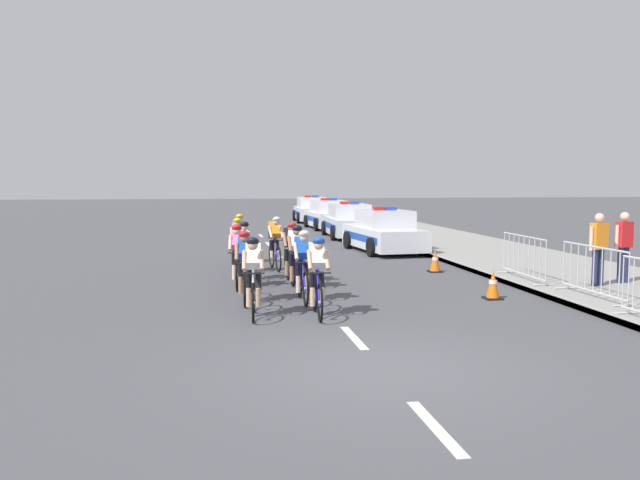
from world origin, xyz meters
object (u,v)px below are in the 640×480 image
at_px(cyclist_third, 245,265).
at_px(spectator_middle, 599,244).
at_px(spectator_back, 624,242).
at_px(cyclist_seventh, 243,250).
at_px(traffic_cone_mid, 493,285).
at_px(cyclist_fifth, 238,255).
at_px(police_car_second, 349,222).
at_px(police_car_third, 328,216).
at_px(cyclist_second, 317,275).
at_px(police_car_furthest, 311,211).
at_px(police_car_nearest, 384,233).
at_px(cyclist_eighth, 291,252).
at_px(crowd_barrier_middle, 593,272).
at_px(cyclist_eleventh, 239,238).
at_px(cyclist_ninth, 237,244).
at_px(crowd_barrier_rear, 524,258).
at_px(cyclist_lead, 253,276).
at_px(cyclist_sixth, 296,256).
at_px(traffic_cone_near, 435,261).
at_px(cyclist_tenth, 275,242).
at_px(cyclist_fourth, 303,265).

bearing_deg(cyclist_third, spectator_middle, 1.36).
distance_m(cyclist_third, spectator_back, 8.94).
distance_m(cyclist_seventh, traffic_cone_mid, 6.22).
height_order(cyclist_fifth, police_car_second, police_car_second).
bearing_deg(police_car_third, cyclist_seventh, -106.94).
bearing_deg(cyclist_second, spectator_middle, 15.04).
relative_size(cyclist_fifth, police_car_furthest, 0.39).
relative_size(police_car_nearest, police_car_furthest, 1.02).
xyz_separation_m(cyclist_eighth, crowd_barrier_middle, (5.88, -3.64, -0.14)).
bearing_deg(spectator_middle, cyclist_eighth, 161.40).
xyz_separation_m(cyclist_eleventh, crowd_barrier_middle, (6.96, -7.74, -0.14)).
xyz_separation_m(cyclist_ninth, spectator_middle, (8.03, -4.33, 0.30)).
xyz_separation_m(cyclist_eleventh, police_car_third, (5.18, 13.66, -0.11)).
distance_m(cyclist_third, crowd_barrier_rear, 7.04).
xyz_separation_m(police_car_second, spectator_back, (3.57, -14.51, 0.40)).
relative_size(cyclist_lead, cyclist_third, 1.00).
bearing_deg(cyclist_eighth, cyclist_third, -116.73).
relative_size(cyclist_second, spectator_middle, 1.03).
distance_m(cyclist_sixth, crowd_barrier_rear, 5.63).
bearing_deg(crowd_barrier_middle, cyclist_eighth, 148.28).
bearing_deg(traffic_cone_near, crowd_barrier_rear, -58.28).
bearing_deg(cyclist_eleventh, cyclist_tenth, -59.77).
relative_size(cyclist_eleventh, police_car_second, 0.39).
bearing_deg(cyclist_seventh, police_car_nearest, 49.10).
relative_size(cyclist_second, cyclist_third, 1.00).
height_order(traffic_cone_mid, spectator_back, spectator_back).
xyz_separation_m(cyclist_ninth, police_car_second, (5.31, 10.52, -0.11)).
xyz_separation_m(police_car_third, traffic_cone_near, (0.08, -16.43, -0.37)).
distance_m(cyclist_third, traffic_cone_mid, 5.30).
bearing_deg(cyclist_fourth, police_car_third, 78.45).
bearing_deg(traffic_cone_near, cyclist_fifth, -161.24).
relative_size(cyclist_tenth, police_car_furthest, 0.39).
distance_m(cyclist_eleventh, police_car_second, 9.91).
relative_size(crowd_barrier_middle, crowd_barrier_rear, 1.00).
relative_size(police_car_nearest, crowd_barrier_middle, 1.95).
height_order(cyclist_seventh, traffic_cone_mid, cyclist_seventh).
height_order(cyclist_fifth, cyclist_seventh, same).
relative_size(cyclist_seventh, spectator_back, 1.03).
relative_size(cyclist_eighth, police_car_second, 0.39).
height_order(cyclist_sixth, traffic_cone_mid, cyclist_sixth).
height_order(cyclist_fifth, spectator_middle, spectator_middle).
bearing_deg(cyclist_eleventh, cyclist_eighth, -75.26).
xyz_separation_m(cyclist_third, traffic_cone_mid, (5.26, -0.41, -0.48)).
xyz_separation_m(cyclist_seventh, crowd_barrier_rear, (6.77, -1.56, -0.14)).
xyz_separation_m(cyclist_fifth, police_car_second, (5.42, 13.09, -0.11)).
xyz_separation_m(cyclist_ninth, police_car_furthest, (5.31, 21.58, -0.11)).
height_order(cyclist_seventh, spectator_middle, spectator_middle).
bearing_deg(cyclist_ninth, cyclist_lead, -89.58).
xyz_separation_m(cyclist_third, crowd_barrier_rear, (6.88, 1.47, -0.14)).
xyz_separation_m(cyclist_tenth, police_car_furthest, (4.24, 21.12, -0.11)).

